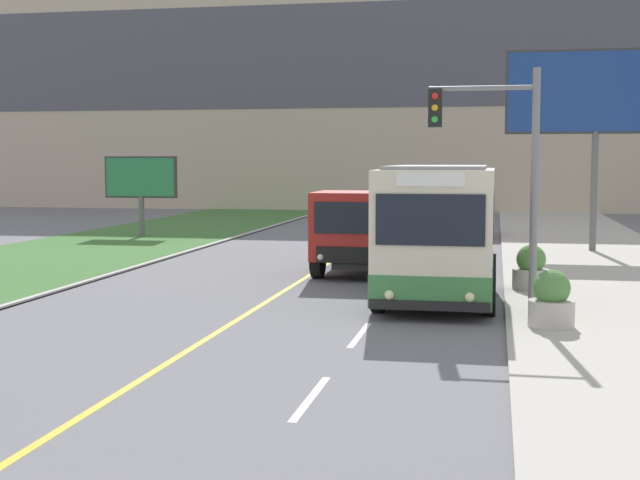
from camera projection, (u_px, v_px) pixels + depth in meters
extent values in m
cube|color=silver|center=(311.00, 398.00, 12.51)|extent=(0.12, 2.40, 0.01)
cube|color=silver|center=(360.00, 335.00, 17.00)|extent=(0.12, 2.40, 0.01)
cube|color=silver|center=(388.00, 298.00, 21.49)|extent=(0.12, 2.40, 0.01)
cube|color=silver|center=(407.00, 274.00, 25.99)|extent=(0.12, 2.40, 0.01)
cube|color=silver|center=(420.00, 257.00, 30.48)|extent=(0.12, 2.40, 0.01)
cube|color=silver|center=(430.00, 245.00, 34.98)|extent=(0.12, 2.40, 0.01)
cube|color=silver|center=(438.00, 235.00, 39.47)|extent=(0.12, 2.40, 0.01)
cube|color=silver|center=(444.00, 227.00, 43.97)|extent=(0.12, 2.40, 0.01)
cube|color=silver|center=(448.00, 221.00, 48.46)|extent=(0.12, 2.40, 0.01)
cube|color=#BCAD93|center=(419.00, 68.00, 60.11)|extent=(80.00, 8.00, 19.04)
cube|color=#4C4C56|center=(413.00, 54.00, 56.14)|extent=(80.00, 0.04, 6.66)
cube|color=beige|center=(438.00, 230.00, 20.65)|extent=(2.51, 5.41, 2.85)
cube|color=#3D7F42|center=(438.00, 276.00, 20.75)|extent=(2.53, 5.43, 0.70)
cube|color=black|center=(439.00, 212.00, 20.61)|extent=(2.53, 4.98, 1.00)
cube|color=gray|center=(439.00, 167.00, 20.52)|extent=(2.13, 4.87, 0.08)
cube|color=black|center=(430.00, 220.00, 17.95)|extent=(2.21, 0.04, 1.05)
cube|color=black|center=(429.00, 306.00, 18.09)|extent=(2.46, 0.06, 0.20)
sphere|color=#F4EAB2|center=(389.00, 295.00, 18.22)|extent=(0.20, 0.20, 0.20)
sphere|color=#F4EAB2|center=(470.00, 297.00, 17.91)|extent=(0.20, 0.20, 0.20)
cube|color=white|center=(430.00, 179.00, 17.87)|extent=(1.38, 0.04, 0.28)
cylinder|color=black|center=(379.00, 289.00, 19.51)|extent=(0.28, 1.00, 1.00)
cylinder|color=black|center=(489.00, 293.00, 19.05)|extent=(0.28, 1.00, 1.00)
cylinder|color=black|center=(395.00, 271.00, 22.68)|extent=(0.28, 1.00, 1.00)
cylinder|color=black|center=(490.00, 274.00, 22.22)|extent=(0.28, 1.00, 1.00)
cube|color=black|center=(367.00, 255.00, 27.13)|extent=(1.06, 6.27, 0.20)
cube|color=#AD231E|center=(357.00, 225.00, 25.08)|extent=(2.35, 2.25, 1.89)
cube|color=black|center=(351.00, 218.00, 23.93)|extent=(2.00, 0.04, 0.85)
cube|color=black|center=(350.00, 255.00, 24.01)|extent=(1.88, 0.06, 0.44)
sphere|color=silver|center=(320.00, 257.00, 24.17)|extent=(0.18, 0.18, 0.18)
sphere|color=silver|center=(381.00, 258.00, 23.85)|extent=(0.18, 0.18, 0.18)
cube|color=orange|center=(373.00, 246.00, 28.34)|extent=(2.23, 3.77, 0.12)
cube|color=orange|center=(340.00, 230.00, 28.50)|extent=(0.12, 3.77, 1.11)
cube|color=orange|center=(406.00, 231.00, 28.09)|extent=(0.12, 3.77, 1.11)
cube|color=orange|center=(364.00, 235.00, 26.52)|extent=(2.23, 0.12, 1.11)
cube|color=orange|center=(380.00, 226.00, 30.08)|extent=(2.23, 0.12, 1.11)
cube|color=orange|center=(364.00, 212.00, 26.45)|extent=(2.23, 0.12, 0.24)
cylinder|color=black|center=(318.00, 260.00, 25.15)|extent=(0.30, 1.04, 1.04)
cylinder|color=black|center=(394.00, 261.00, 24.74)|extent=(0.30, 1.04, 1.04)
cylinder|color=black|center=(340.00, 247.00, 28.74)|extent=(0.30, 1.04, 1.04)
cylinder|color=black|center=(407.00, 248.00, 28.33)|extent=(0.30, 1.04, 1.04)
cube|color=maroon|center=(463.00, 225.00, 38.56)|extent=(1.80, 4.30, 0.61)
cube|color=black|center=(464.00, 211.00, 38.61)|extent=(1.53, 2.36, 0.65)
cylinder|color=black|center=(443.00, 232.00, 37.48)|extent=(0.18, 0.62, 0.62)
cylinder|color=black|center=(482.00, 232.00, 37.16)|extent=(0.18, 0.62, 0.62)
cylinder|color=black|center=(446.00, 227.00, 40.00)|extent=(0.18, 0.62, 0.62)
cylinder|color=black|center=(483.00, 228.00, 39.68)|extent=(0.18, 0.62, 0.62)
cylinder|color=slate|center=(534.00, 195.00, 18.40)|extent=(0.16, 0.16, 5.21)
cylinder|color=slate|center=(482.00, 88.00, 18.41)|extent=(2.20, 0.10, 0.10)
cube|color=black|center=(435.00, 108.00, 18.63)|extent=(0.28, 0.24, 0.80)
sphere|color=red|center=(435.00, 96.00, 18.49)|extent=(0.14, 0.14, 0.14)
sphere|color=orange|center=(435.00, 108.00, 18.51)|extent=(0.14, 0.14, 0.14)
sphere|color=green|center=(435.00, 119.00, 18.53)|extent=(0.14, 0.14, 0.14)
cylinder|color=#59595B|center=(594.00, 193.00, 31.75)|extent=(0.24, 0.24, 4.33)
cube|color=#333333|center=(597.00, 91.00, 31.43)|extent=(6.32, 0.20, 2.97)
cube|color=navy|center=(597.00, 91.00, 31.32)|extent=(6.16, 0.02, 2.81)
cylinder|color=#59595B|center=(142.00, 217.00, 38.31)|extent=(0.24, 0.24, 1.77)
cube|color=#333333|center=(141.00, 177.00, 38.16)|extent=(3.21, 0.20, 1.78)
cube|color=#287547|center=(140.00, 177.00, 38.05)|extent=(3.05, 0.02, 1.62)
cylinder|color=#B7B2A8|center=(551.00, 314.00, 17.37)|extent=(0.89, 0.89, 0.52)
sphere|color=#518442|center=(552.00, 288.00, 17.33)|extent=(0.72, 0.72, 0.72)
cylinder|color=#B7B2A8|center=(531.00, 279.00, 22.46)|extent=(0.92, 0.92, 0.50)
sphere|color=#518442|center=(531.00, 259.00, 22.42)|extent=(0.73, 0.73, 0.73)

